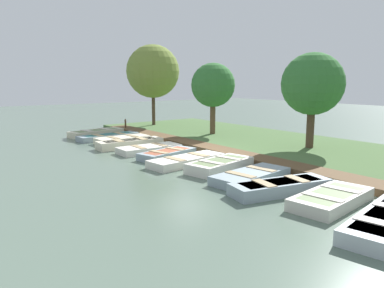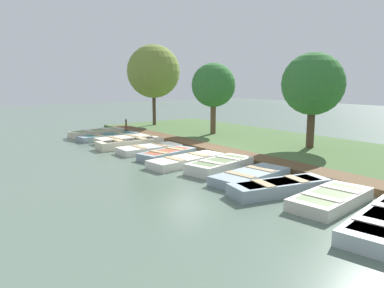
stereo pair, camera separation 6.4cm
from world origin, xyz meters
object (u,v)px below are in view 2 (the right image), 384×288
rowboat_0 (97,133)px  rowboat_7 (220,165)px  rowboat_3 (130,143)px  rowboat_10 (331,199)px  park_tree_far_left (154,71)px  park_tree_left (213,85)px  rowboat_5 (167,154)px  rowboat_6 (187,160)px  rowboat_8 (251,176)px  park_tree_center (313,84)px  rowboat_2 (123,140)px  rowboat_1 (109,137)px  rowboat_9 (280,187)px  rowboat_4 (149,149)px  mooring_post_near (126,125)px

rowboat_0 → rowboat_7: bearing=79.9°
rowboat_3 → rowboat_10: rowboat_3 is taller
rowboat_7 → rowboat_10: bearing=76.7°
park_tree_far_left → park_tree_left: bearing=95.1°
rowboat_5 → rowboat_6: size_ratio=0.84×
rowboat_7 → rowboat_8: size_ratio=0.94×
rowboat_0 → rowboat_3: size_ratio=1.04×
rowboat_10 → rowboat_0: bearing=-97.2°
park_tree_far_left → park_tree_center: size_ratio=1.26×
rowboat_0 → rowboat_8: (-0.19, 13.02, -0.02)m
rowboat_2 → park_tree_far_left: (-4.82, -4.89, 3.78)m
rowboat_0 → rowboat_1: bearing=78.4°
rowboat_3 → rowboat_9: bearing=92.7°
rowboat_3 → rowboat_7: 6.42m
park_tree_far_left → rowboat_4: bearing=58.3°
rowboat_6 → rowboat_8: (-0.30, 3.31, -0.00)m
rowboat_2 → rowboat_10: rowboat_2 is taller
rowboat_4 → rowboat_5: 1.57m
rowboat_1 → rowboat_6: (0.11, 7.94, 0.01)m
rowboat_0 → rowboat_10: size_ratio=1.21×
rowboat_8 → rowboat_0: bearing=-97.1°
rowboat_5 → park_tree_far_left: park_tree_far_left is taller
rowboat_1 → park_tree_left: (-5.48, 2.73, 2.89)m
rowboat_4 → rowboat_7: 4.76m
rowboat_1 → rowboat_10: (-0.19, 14.32, 0.02)m
park_tree_left → rowboat_5: bearing=33.2°
rowboat_2 → rowboat_9: rowboat_9 is taller
rowboat_0 → park_tree_left: park_tree_left is taller
mooring_post_near → park_tree_left: bearing=121.4°
rowboat_6 → mooring_post_near: size_ratio=4.16×
rowboat_1 → rowboat_3: 3.11m
mooring_post_near → park_tree_far_left: 4.50m
rowboat_2 → rowboat_3: (0.32, 1.51, 0.03)m
rowboat_1 → park_tree_far_left: bearing=-150.5°
park_tree_center → rowboat_0: bearing=-60.0°
rowboat_6 → park_tree_left: bearing=-143.6°
rowboat_6 → rowboat_8: rowboat_6 is taller
rowboat_1 → rowboat_8: rowboat_8 is taller
rowboat_6 → park_tree_far_left: (-5.06, -11.24, 3.80)m
rowboat_6 → rowboat_0: bearing=-97.2°
rowboat_7 → park_tree_center: 6.66m
rowboat_10 → park_tree_far_left: size_ratio=0.50×
rowboat_0 → park_tree_left: size_ratio=0.80×
rowboat_8 → mooring_post_near: bearing=-106.7°
rowboat_8 → rowboat_4: bearing=-96.0°
rowboat_7 → rowboat_8: bearing=74.2°
rowboat_0 → rowboat_1: (-0.00, 1.77, -0.03)m
rowboat_4 → rowboat_9: (0.07, 8.02, 0.04)m
rowboat_2 → rowboat_10: bearing=88.4°
rowboat_4 → rowboat_1: bearing=-90.6°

